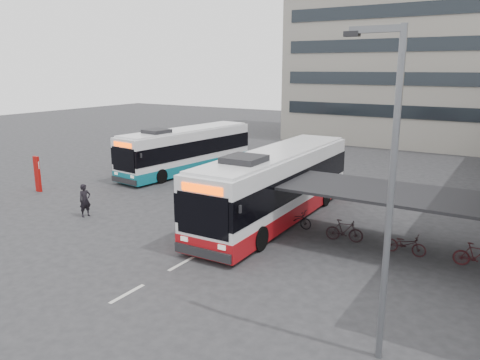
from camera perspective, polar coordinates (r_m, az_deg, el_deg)
The scene contains 10 objects.
ground at distance 22.69m, azimuth -7.35°, elevation -6.15°, with size 120.00×120.00×0.00m, color #28282B.
bike_shelter at distance 21.05m, azimuth 16.27°, elevation -3.48°, with size 10.00×4.00×2.54m.
office_block at distance 53.29m, azimuth 24.55°, elevation 17.67°, with size 30.00×15.00×25.00m, color gray.
road_markings at distance 19.06m, azimuth -7.13°, elevation -10.07°, with size 0.15×7.60×0.01m.
bus_main at distance 23.72m, azimuth 4.40°, elevation -0.71°, with size 3.01×12.99×3.83m.
bus_teal at distance 35.05m, azimuth -6.50°, elevation 3.62°, with size 3.82×11.94×3.47m.
pedestrian at distance 25.67m, azimuth -18.38°, elevation -2.37°, with size 0.64×0.42×1.74m, color black.
lamp_post at distance 12.10m, azimuth 17.55°, elevation -0.02°, with size 1.51×0.25×8.60m.
sign_totem_mid at distance 31.82m, azimuth -23.48°, elevation 0.75°, with size 0.49×0.15×2.25m.
sign_totem_north at distance 36.57m, azimuth -13.88°, elevation 3.28°, with size 0.56×0.21×2.58m.
Camera 1 is at (13.56, -16.53, 7.61)m, focal length 35.00 mm.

